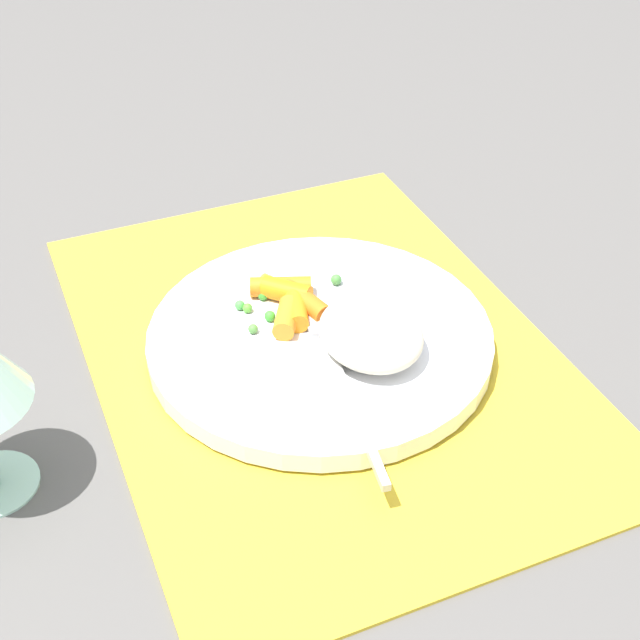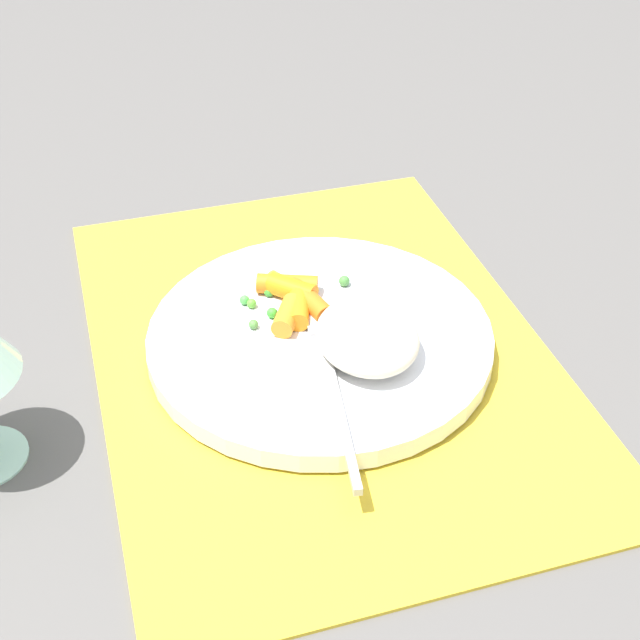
# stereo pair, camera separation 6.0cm
# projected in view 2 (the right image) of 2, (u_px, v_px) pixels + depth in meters

# --- Properties ---
(ground_plane) EXTENTS (2.40, 2.40, 0.00)m
(ground_plane) POSITION_uv_depth(u_px,v_px,m) (320.00, 352.00, 0.71)
(ground_plane) COLOR #565451
(placemat) EXTENTS (0.48, 0.34, 0.01)m
(placemat) POSITION_uv_depth(u_px,v_px,m) (320.00, 349.00, 0.71)
(placemat) COLOR gold
(placemat) RESTS_ON ground_plane
(plate) EXTENTS (0.27, 0.27, 0.02)m
(plate) POSITION_uv_depth(u_px,v_px,m) (320.00, 338.00, 0.70)
(plate) COLOR white
(plate) RESTS_ON placemat
(rice_mound) EXTENTS (0.09, 0.08, 0.03)m
(rice_mound) POSITION_uv_depth(u_px,v_px,m) (367.00, 336.00, 0.67)
(rice_mound) COLOR beige
(rice_mound) RESTS_ON plate
(carrot_portion) EXTENTS (0.08, 0.05, 0.02)m
(carrot_portion) POSITION_uv_depth(u_px,v_px,m) (294.00, 297.00, 0.72)
(carrot_portion) COLOR orange
(carrot_portion) RESTS_ON plate
(pea_scatter) EXTENTS (0.05, 0.09, 0.01)m
(pea_scatter) POSITION_uv_depth(u_px,v_px,m) (285.00, 297.00, 0.73)
(pea_scatter) COLOR #56A632
(pea_scatter) RESTS_ON plate
(fork) EXTENTS (0.20, 0.04, 0.01)m
(fork) POSITION_uv_depth(u_px,v_px,m) (329.00, 365.00, 0.66)
(fork) COLOR #B9B9B9
(fork) RESTS_ON plate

